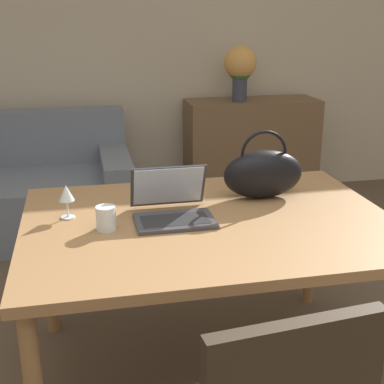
{
  "coord_description": "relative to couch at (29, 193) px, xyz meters",
  "views": [
    {
      "loc": [
        -0.52,
        -1.15,
        1.53
      ],
      "look_at": [
        -0.11,
        0.79,
        0.85
      ],
      "focal_mm": 50.0,
      "sensor_mm": 36.0,
      "label": 1
    }
  ],
  "objects": [
    {
      "name": "drinking_glass",
      "position": [
        0.46,
        -1.89,
        0.5
      ],
      "size": [
        0.08,
        0.08,
        0.09
      ],
      "color": "silver",
      "rests_on": "dining_table"
    },
    {
      "name": "laptop",
      "position": [
        0.73,
        -1.81,
        0.51
      ],
      "size": [
        0.31,
        0.3,
        0.2
      ],
      "color": "#38383D",
      "rests_on": "dining_table"
    },
    {
      "name": "wine_glass",
      "position": [
        0.32,
        -1.74,
        0.55
      ],
      "size": [
        0.06,
        0.06,
        0.14
      ],
      "color": "silver",
      "rests_on": "dining_table"
    },
    {
      "name": "flower_vase",
      "position": [
        1.64,
        0.28,
        0.83
      ],
      "size": [
        0.26,
        0.26,
        0.43
      ],
      "color": "#333847",
      "rests_on": "sideboard"
    },
    {
      "name": "couch",
      "position": [
        0.0,
        0.0,
        0.0
      ],
      "size": [
        1.44,
        0.93,
        0.82
      ],
      "color": "slate",
      "rests_on": "ground_plane"
    },
    {
      "name": "handbag",
      "position": [
        1.17,
        -1.66,
        0.57
      ],
      "size": [
        0.36,
        0.15,
        0.31
      ],
      "color": "black",
      "rests_on": "dining_table"
    },
    {
      "name": "dining_table",
      "position": [
        0.87,
        -1.87,
        0.38
      ],
      "size": [
        1.48,
        1.08,
        0.73
      ],
      "color": "olive",
      "rests_on": "ground_plane"
    },
    {
      "name": "sideboard",
      "position": [
        1.77,
        0.32,
        0.14
      ],
      "size": [
        1.07,
        0.4,
        0.84
      ],
      "color": "brown",
      "rests_on": "ground_plane"
    },
    {
      "name": "wall_back",
      "position": [
        0.91,
        0.6,
        1.07
      ],
      "size": [
        10.0,
        0.06,
        2.7
      ],
      "color": "#BCB29E",
      "rests_on": "ground_plane"
    }
  ]
}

